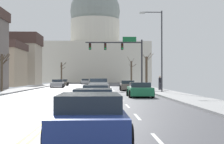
% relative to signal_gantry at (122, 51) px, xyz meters
% --- Properties ---
extents(ground, '(20.00, 180.00, 0.20)m').
position_rel_signal_gantry_xyz_m(ground, '(-4.82, -12.79, -5.25)').
color(ground, '#49494E').
extents(signal_gantry, '(7.91, 0.41, 7.10)m').
position_rel_signal_gantry_xyz_m(signal_gantry, '(0.00, 0.00, 0.00)').
color(signal_gantry, '#28282D').
rests_on(signal_gantry, ground).
extents(street_lamp_right, '(2.36, 0.24, 8.35)m').
position_rel_signal_gantry_xyz_m(street_lamp_right, '(3.08, -11.84, -0.20)').
color(street_lamp_right, '#333338').
rests_on(street_lamp_right, ground).
extents(capitol_building, '(33.59, 20.31, 33.33)m').
position_rel_signal_gantry_xyz_m(capitol_building, '(-4.82, 61.17, 7.03)').
color(capitol_building, beige).
rests_on(capitol_building, ground).
extents(sedan_near_00, '(2.06, 4.75, 1.23)m').
position_rel_signal_gantry_xyz_m(sedan_near_00, '(0.45, -4.10, -4.69)').
color(sedan_near_00, '#6B6056').
rests_on(sedan_near_00, ground).
extents(pickup_truck_near_01, '(2.26, 5.75, 1.52)m').
position_rel_signal_gantry_xyz_m(pickup_truck_near_01, '(-3.14, -10.86, -4.58)').
color(pickup_truck_near_01, silver).
rests_on(pickup_truck_near_01, ground).
extents(sedan_near_02, '(2.09, 4.37, 1.22)m').
position_rel_signal_gantry_xyz_m(sedan_near_02, '(0.41, -17.68, -4.69)').
color(sedan_near_02, '#1E7247').
rests_on(sedan_near_02, ground).
extents(sedan_near_03, '(2.05, 4.63, 1.15)m').
position_rel_signal_gantry_xyz_m(sedan_near_03, '(-3.22, -23.64, -4.71)').
color(sedan_near_03, silver).
rests_on(sedan_near_03, ground).
extents(sedan_near_04, '(2.14, 4.54, 1.16)m').
position_rel_signal_gantry_xyz_m(sedan_near_04, '(-3.19, -30.61, -4.71)').
color(sedan_near_04, silver).
rests_on(sedan_near_04, ground).
extents(sedan_near_05, '(2.04, 4.46, 1.24)m').
position_rel_signal_gantry_xyz_m(sedan_near_05, '(-3.15, -36.90, -4.67)').
color(sedan_near_05, navy).
rests_on(sedan_near_05, ground).
extents(sedan_oncoming_00, '(2.16, 4.57, 1.27)m').
position_rel_signal_gantry_xyz_m(sedan_oncoming_00, '(-9.84, 7.66, -4.66)').
color(sedan_oncoming_00, silver).
rests_on(sedan_oncoming_00, ground).
extents(sedan_oncoming_01, '(2.20, 4.56, 1.22)m').
position_rel_signal_gantry_xyz_m(sedan_oncoming_01, '(-10.26, 18.35, -4.70)').
color(sedan_oncoming_01, '#6B6056').
rests_on(sedan_oncoming_01, ground).
extents(sedan_oncoming_02, '(2.09, 4.64, 1.24)m').
position_rel_signal_gantry_xyz_m(sedan_oncoming_02, '(-6.58, 31.86, -4.67)').
color(sedan_oncoming_02, silver).
rests_on(sedan_oncoming_02, ground).
extents(flank_building_01, '(14.11, 8.51, 10.91)m').
position_rel_signal_gantry_xyz_m(flank_building_01, '(-23.12, 26.29, 0.26)').
color(flank_building_01, '#B2A38E').
rests_on(flank_building_01, ground).
extents(bare_tree_00, '(1.55, 1.29, 5.27)m').
position_rel_signal_gantry_xyz_m(bare_tree_00, '(4.05, 4.60, -2.69)').
color(bare_tree_00, '#4C3D2D').
rests_on(bare_tree_00, ground).
extents(bare_tree_01, '(1.87, 1.48, 4.46)m').
position_rel_signal_gantry_xyz_m(bare_tree_01, '(-13.61, -9.39, -2.73)').
color(bare_tree_01, '#4C3D2D').
rests_on(bare_tree_01, ground).
extents(bare_tree_02, '(2.09, 1.61, 6.29)m').
position_rel_signal_gantry_xyz_m(bare_tree_02, '(4.17, 31.31, -2.41)').
color(bare_tree_02, brown).
rests_on(bare_tree_02, ground).
extents(bare_tree_03, '(1.68, 1.62, 5.41)m').
position_rel_signal_gantry_xyz_m(bare_tree_03, '(-13.19, 40.90, -2.34)').
color(bare_tree_03, '#4C3D2D').
rests_on(bare_tree_03, ground).
extents(pedestrian_00, '(0.35, 0.34, 1.67)m').
position_rel_signal_gantry_xyz_m(pedestrian_00, '(4.26, -5.75, -4.20)').
color(pedestrian_00, black).
rests_on(pedestrian_00, ground).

